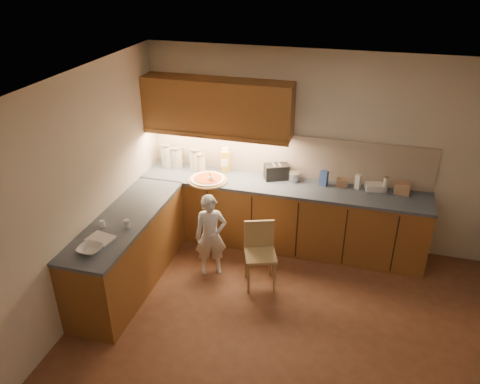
{
  "coord_description": "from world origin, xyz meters",
  "views": [
    {
      "loc": [
        0.55,
        -3.67,
        3.65
      ],
      "look_at": [
        -0.8,
        1.2,
        1.0
      ],
      "focal_mm": 35.0,
      "sensor_mm": 36.0,
      "label": 1
    }
  ],
  "objects_px": {
    "wooden_chair": "(260,249)",
    "toaster": "(276,172)",
    "pizza_on_board": "(208,180)",
    "oil_jug": "(225,161)",
    "child": "(211,236)"
  },
  "relations": [
    {
      "from": "toaster",
      "to": "child",
      "type": "bearing_deg",
      "value": -145.48
    },
    {
      "from": "wooden_chair",
      "to": "toaster",
      "type": "xyz_separation_m",
      "value": [
        -0.03,
        1.02,
        0.56
      ]
    },
    {
      "from": "child",
      "to": "wooden_chair",
      "type": "bearing_deg",
      "value": -25.67
    },
    {
      "from": "pizza_on_board",
      "to": "wooden_chair",
      "type": "distance_m",
      "value": 1.22
    },
    {
      "from": "pizza_on_board",
      "to": "oil_jug",
      "type": "xyz_separation_m",
      "value": [
        0.13,
        0.35,
        0.14
      ]
    },
    {
      "from": "pizza_on_board",
      "to": "child",
      "type": "height_order",
      "value": "pizza_on_board"
    },
    {
      "from": "wooden_chair",
      "to": "child",
      "type": "bearing_deg",
      "value": 158.25
    },
    {
      "from": "child",
      "to": "wooden_chair",
      "type": "height_order",
      "value": "child"
    },
    {
      "from": "wooden_chair",
      "to": "toaster",
      "type": "bearing_deg",
      "value": 71.5
    },
    {
      "from": "wooden_chair",
      "to": "toaster",
      "type": "relative_size",
      "value": 2.23
    },
    {
      "from": "pizza_on_board",
      "to": "oil_jug",
      "type": "height_order",
      "value": "oil_jug"
    },
    {
      "from": "wooden_chair",
      "to": "oil_jug",
      "type": "relative_size",
      "value": 2.29
    },
    {
      "from": "child",
      "to": "oil_jug",
      "type": "xyz_separation_m",
      "value": [
        -0.12,
        1.03,
        0.54
      ]
    },
    {
      "from": "wooden_chair",
      "to": "toaster",
      "type": "distance_m",
      "value": 1.16
    },
    {
      "from": "pizza_on_board",
      "to": "child",
      "type": "xyz_separation_m",
      "value": [
        0.26,
        -0.68,
        -0.41
      ]
    }
  ]
}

